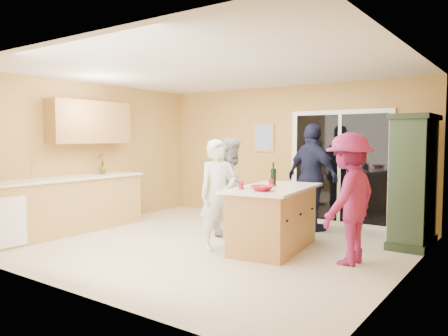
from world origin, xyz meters
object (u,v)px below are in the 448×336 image
Objects in this scene: woman_navy at (312,177)px; green_hutch at (414,183)px; kitchen_island at (274,220)px; woman_white at (218,195)px; woman_grey at (232,186)px; woman_magenta at (349,199)px.

green_hutch is at bearing -165.25° from woman_navy.
woman_white is (-0.63, -0.48, 0.37)m from kitchen_island.
green_hutch is 1.05× the size of woman_navy.
woman_magenta reaches higher than woman_grey.
green_hutch reaches higher than woman_navy.
green_hutch is (1.59, 1.34, 0.52)m from kitchen_island.
woman_grey is 2.25m from woman_magenta.
woman_navy is (0.56, 1.97, 0.13)m from woman_white.
woman_grey is 0.96× the size of woman_magenta.
woman_grey is at bearing 65.82° from woman_navy.
woman_white is 1.80m from woman_magenta.
woman_magenta is at bearing 147.21° from woman_navy.
kitchen_island is at bearing -23.68° from woman_white.
green_hutch is at bearing 33.17° from kitchen_island.
woman_magenta is at bearing -108.00° from green_hutch.
woman_grey is at bearing -161.80° from green_hutch.
green_hutch is at bearing -21.65° from woman_white.
woman_navy is at bearing -58.85° from woman_grey.
green_hutch is 2.78m from woman_grey.
green_hutch is 2.88m from woman_white.
woman_navy reaches higher than woman_grey.
kitchen_island is at bearing -87.58° from woman_magenta.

